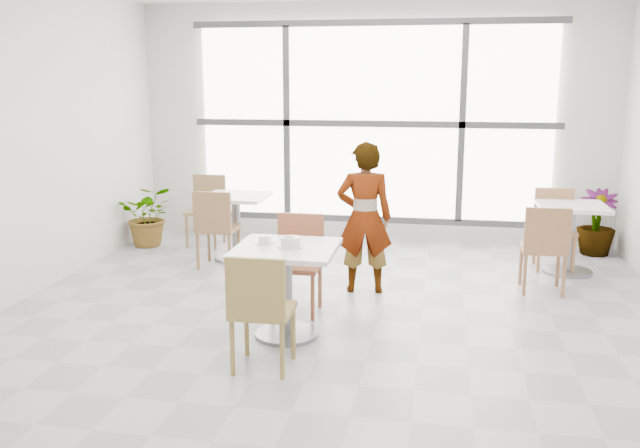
% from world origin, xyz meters
% --- Properties ---
extents(floor, '(7.00, 7.00, 0.00)m').
position_xyz_m(floor, '(0.00, 0.00, 0.00)').
color(floor, '#9E9EA5').
rests_on(floor, ground).
extents(wall_back, '(6.00, 0.00, 6.00)m').
position_xyz_m(wall_back, '(0.00, 3.50, 1.50)').
color(wall_back, silver).
rests_on(wall_back, ground).
extents(wall_front, '(6.00, 0.00, 6.00)m').
position_xyz_m(wall_front, '(0.00, -3.50, 1.50)').
color(wall_front, silver).
rests_on(wall_front, ground).
extents(window, '(4.60, 0.07, 2.52)m').
position_xyz_m(window, '(0.00, 3.44, 1.50)').
color(window, white).
rests_on(window, ground).
extents(main_table, '(0.80, 0.80, 0.75)m').
position_xyz_m(main_table, '(-0.32, -0.05, 0.52)').
color(main_table, silver).
rests_on(main_table, ground).
extents(chair_near, '(0.42, 0.42, 0.87)m').
position_xyz_m(chair_near, '(-0.35, -0.76, 0.50)').
color(chair_near, olive).
rests_on(chair_near, ground).
extents(chair_far, '(0.42, 0.42, 0.87)m').
position_xyz_m(chair_far, '(-0.36, 0.60, 0.50)').
color(chair_far, '#9B5335').
rests_on(chair_far, ground).
extents(oatmeal_bowl, '(0.21, 0.21, 0.10)m').
position_xyz_m(oatmeal_bowl, '(-0.28, -0.05, 0.79)').
color(oatmeal_bowl, silver).
rests_on(oatmeal_bowl, main_table).
extents(coffee_cup, '(0.16, 0.13, 0.07)m').
position_xyz_m(coffee_cup, '(-0.52, 0.01, 0.78)').
color(coffee_cup, silver).
rests_on(coffee_cup, main_table).
extents(person, '(0.58, 0.43, 1.48)m').
position_xyz_m(person, '(0.16, 1.25, 0.74)').
color(person, black).
rests_on(person, ground).
extents(bg_table_left, '(0.70, 0.70, 0.75)m').
position_xyz_m(bg_table_left, '(-1.44, 2.22, 0.49)').
color(bg_table_left, white).
rests_on(bg_table_left, ground).
extents(bg_table_right, '(0.70, 0.70, 0.75)m').
position_xyz_m(bg_table_right, '(2.25, 2.29, 0.49)').
color(bg_table_right, white).
rests_on(bg_table_right, ground).
extents(bg_chair_left_near, '(0.42, 0.42, 0.87)m').
position_xyz_m(bg_chair_left_near, '(-1.54, 1.80, 0.50)').
color(bg_chair_left_near, brown).
rests_on(bg_chair_left_near, ground).
extents(bg_chair_left_far, '(0.42, 0.42, 0.87)m').
position_xyz_m(bg_chair_left_far, '(-2.01, 2.86, 0.50)').
color(bg_chair_left_far, olive).
rests_on(bg_chair_left_far, ground).
extents(bg_chair_right_near, '(0.42, 0.42, 0.87)m').
position_xyz_m(bg_chair_right_near, '(1.88, 1.48, 0.50)').
color(bg_chair_right_near, '#976441').
rests_on(bg_chair_right_near, ground).
extents(bg_chair_right_far, '(0.42, 0.42, 0.87)m').
position_xyz_m(bg_chair_right_far, '(2.12, 2.51, 0.50)').
color(bg_chair_right_far, '#A47047').
rests_on(bg_chair_right_far, ground).
extents(plant_left, '(0.84, 0.78, 0.76)m').
position_xyz_m(plant_left, '(-2.70, 2.65, 0.38)').
color(plant_left, '#4F7940').
rests_on(plant_left, ground).
extents(plant_right, '(0.51, 0.51, 0.78)m').
position_xyz_m(plant_right, '(2.70, 3.17, 0.39)').
color(plant_right, '#4C8044').
rests_on(plant_right, ground).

